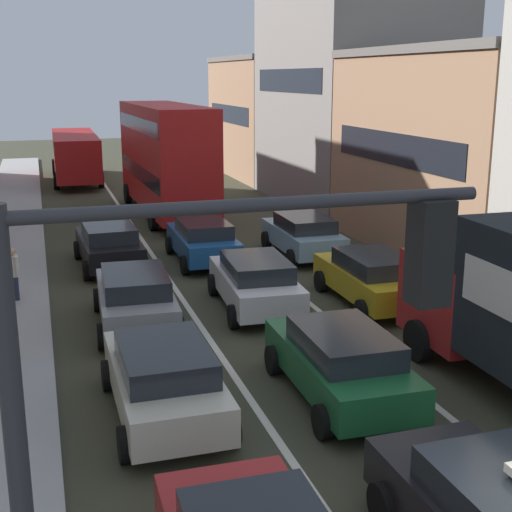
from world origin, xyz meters
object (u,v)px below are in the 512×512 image
at_px(hatchback_centre_lane_third, 255,281).
at_px(sedan_right_lane_behind_truck, 372,277).
at_px(traffic_light_pole, 193,419).
at_px(bus_mid_queue_primary, 165,154).
at_px(bus_far_queue_secondary, 75,153).
at_px(wagon_left_lane_second, 164,378).
at_px(sedan_left_lane_fourth, 109,244).
at_px(pedestrian_mid_sidewalk, 13,272).
at_px(sedan_centre_lane_second, 341,361).
at_px(sedan_left_lane_third, 135,297).
at_px(wagon_right_lane_far, 303,234).
at_px(coupe_centre_lane_fourth, 203,240).

distance_m(hatchback_centre_lane_third, sedan_right_lane_behind_truck, 3.31).
bearing_deg(traffic_light_pole, bus_mid_queue_primary, 80.40).
bearing_deg(bus_far_queue_secondary, wagon_left_lane_second, -179.57).
height_order(sedan_left_lane_fourth, pedestrian_mid_sidewalk, pedestrian_mid_sidewalk).
bearing_deg(pedestrian_mid_sidewalk, sedan_left_lane_fourth, -165.52).
bearing_deg(bus_far_queue_secondary, traffic_light_pole, 179.07).
xyz_separation_m(sedan_left_lane_fourth, sedan_right_lane_behind_truck, (6.68, -6.23, 0.00)).
relative_size(hatchback_centre_lane_third, bus_far_queue_secondary, 0.42).
xyz_separation_m(sedan_centre_lane_second, hatchback_centre_lane_third, (0.04, 5.87, 0.00)).
distance_m(traffic_light_pole, pedestrian_mid_sidewalk, 15.89).
relative_size(traffic_light_pole, bus_far_queue_secondary, 0.52).
xyz_separation_m(sedan_left_lane_third, wagon_right_lane_far, (6.76, 5.63, 0.00)).
bearing_deg(bus_far_queue_secondary, bus_mid_queue_primary, -164.05).
bearing_deg(sedan_right_lane_behind_truck, sedan_centre_lane_second, 148.73).
relative_size(sedan_left_lane_third, sedan_left_lane_fourth, 1.00).
bearing_deg(sedan_centre_lane_second, wagon_left_lane_second, 86.78).
bearing_deg(sedan_left_lane_fourth, sedan_centre_lane_second, -165.91).
xyz_separation_m(sedan_left_lane_fourth, wagon_right_lane_far, (6.81, -0.50, 0.00)).
bearing_deg(sedan_centre_lane_second, sedan_left_lane_third, 32.49).
relative_size(hatchback_centre_lane_third, sedan_left_lane_fourth, 1.01).
xyz_separation_m(traffic_light_pole, sedan_centre_lane_second, (4.49, 7.23, -3.02)).
xyz_separation_m(sedan_centre_lane_second, coupe_centre_lane_fourth, (-0.20, 11.28, 0.00)).
relative_size(traffic_light_pole, hatchback_centre_lane_third, 1.25).
xyz_separation_m(hatchback_centre_lane_third, pedestrian_mid_sidewalk, (-6.40, 2.42, 0.15)).
distance_m(wagon_right_lane_far, bus_far_queue_secondary, 22.65).
relative_size(sedan_centre_lane_second, hatchback_centre_lane_third, 0.98).
height_order(sedan_right_lane_behind_truck, bus_mid_queue_primary, bus_mid_queue_primary).
relative_size(wagon_left_lane_second, pedestrian_mid_sidewalk, 2.59).
relative_size(sedan_left_lane_fourth, bus_mid_queue_primary, 0.41).
bearing_deg(wagon_right_lane_far, wagon_left_lane_second, 148.22).
height_order(traffic_light_pole, sedan_left_lane_third, traffic_light_pole).
bearing_deg(coupe_centre_lane_fourth, wagon_left_lane_second, 163.97).
distance_m(sedan_centre_lane_second, coupe_centre_lane_fourth, 11.28).
relative_size(sedan_right_lane_behind_truck, bus_mid_queue_primary, 0.41).
bearing_deg(traffic_light_pole, sedan_centre_lane_second, 58.16).
relative_size(wagon_left_lane_second, bus_far_queue_secondary, 0.41).
bearing_deg(pedestrian_mid_sidewalk, traffic_light_pole, 63.74).
height_order(bus_mid_queue_primary, pedestrian_mid_sidewalk, bus_mid_queue_primary).
height_order(wagon_left_lane_second, wagon_right_lane_far, same).
distance_m(sedan_left_lane_third, wagon_right_lane_far, 8.79).
xyz_separation_m(sedan_centre_lane_second, bus_far_queue_secondary, (-3.25, 32.68, 0.96)).
height_order(sedan_centre_lane_second, pedestrian_mid_sidewalk, pedestrian_mid_sidewalk).
distance_m(traffic_light_pole, bus_far_queue_secondary, 39.98).
xyz_separation_m(hatchback_centre_lane_third, bus_mid_queue_primary, (0.10, 14.26, 2.03)).
bearing_deg(sedan_centre_lane_second, wagon_right_lane_far, -16.24).
bearing_deg(sedan_left_lane_third, hatchback_centre_lane_third, -79.64).
distance_m(sedan_right_lane_behind_truck, bus_mid_queue_primary, 15.28).
height_order(sedan_right_lane_behind_truck, bus_far_queue_secondary, bus_far_queue_secondary).
bearing_deg(hatchback_centre_lane_third, wagon_left_lane_second, 151.32).
xyz_separation_m(sedan_left_lane_third, sedan_left_lane_fourth, (-0.05, 6.13, 0.00)).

